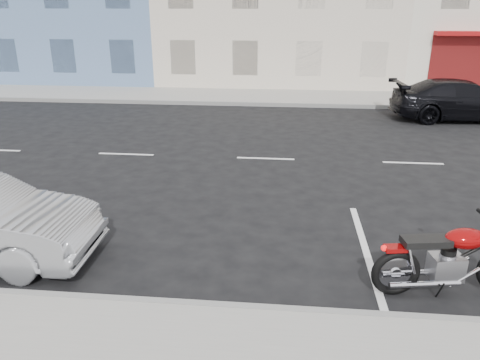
# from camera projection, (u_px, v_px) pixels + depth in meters

# --- Properties ---
(ground) EXTENTS (120.00, 120.00, 0.00)m
(ground) POSITION_uv_depth(u_px,v_px,m) (338.00, 161.00, 12.84)
(ground) COLOR black
(ground) RESTS_ON ground
(sidewalk_far) EXTENTS (80.00, 3.40, 0.15)m
(sidewalk_far) POSITION_uv_depth(u_px,v_px,m) (209.00, 96.00, 21.37)
(sidewalk_far) COLOR gray
(sidewalk_far) RESTS_ON ground
(curb_near) EXTENTS (80.00, 0.12, 0.16)m
(curb_near) POSITION_uv_depth(u_px,v_px,m) (35.00, 297.00, 6.76)
(curb_near) COLOR gray
(curb_near) RESTS_ON ground
(curb_far) EXTENTS (80.00, 0.12, 0.16)m
(curb_far) POSITION_uv_depth(u_px,v_px,m) (203.00, 103.00, 19.78)
(curb_far) COLOR gray
(curb_far) RESTS_ON ground
(car_far) EXTENTS (5.15, 2.39, 1.46)m
(car_far) POSITION_uv_depth(u_px,v_px,m) (461.00, 100.00, 17.13)
(car_far) COLOR black
(car_far) RESTS_ON ground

